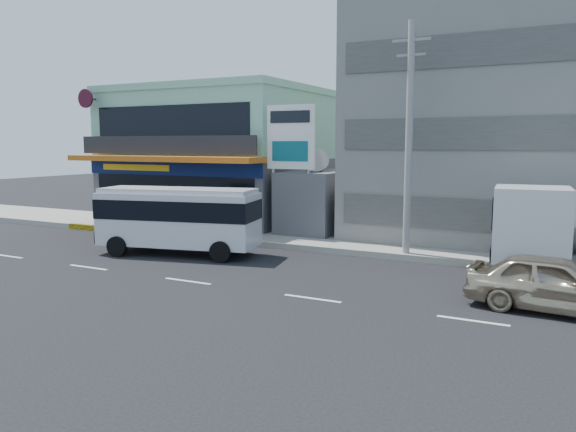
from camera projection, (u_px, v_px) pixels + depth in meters
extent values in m
plane|color=black|center=(188.00, 281.00, 20.42)|extent=(120.00, 120.00, 0.00)
cube|color=gray|center=(397.00, 246.00, 26.48)|extent=(70.00, 5.00, 0.30)
cube|color=#4C4C51|center=(221.00, 190.00, 36.14)|extent=(12.00, 10.00, 4.00)
cube|color=#8FCCAC|center=(220.00, 127.00, 35.62)|extent=(12.00, 10.00, 4.00)
cube|color=#C76117|center=(161.00, 159.00, 30.75)|extent=(12.40, 1.80, 0.30)
cube|color=#0B194F|center=(170.00, 168.00, 31.48)|extent=(12.00, 0.12, 0.80)
cube|color=black|center=(171.00, 195.00, 31.70)|extent=(11.00, 0.06, 2.60)
cube|color=gray|center=(529.00, 103.00, 28.17)|extent=(16.00, 12.00, 14.00)
cube|color=#4C4C51|center=(322.00, 203.00, 30.76)|extent=(3.00, 6.00, 3.50)
cylinder|color=slate|center=(315.00, 170.00, 29.64)|extent=(1.50, 1.50, 0.15)
cylinder|color=gray|center=(273.00, 177.00, 28.78)|extent=(0.16, 0.16, 6.50)
cylinder|color=gray|center=(309.00, 179.00, 27.87)|extent=(0.16, 0.16, 6.50)
cube|color=white|center=(291.00, 137.00, 28.06)|extent=(2.60, 0.18, 3.20)
cylinder|color=#999993|center=(409.00, 143.00, 23.55)|extent=(0.30, 0.30, 10.00)
cube|color=#999993|center=(412.00, 40.00, 23.01)|extent=(1.60, 0.12, 0.12)
cube|color=#999993|center=(411.00, 55.00, 23.09)|extent=(1.20, 0.10, 0.10)
cube|color=silver|center=(178.00, 219.00, 25.12)|extent=(7.44, 3.73, 2.34)
cube|color=black|center=(178.00, 209.00, 25.06)|extent=(7.50, 3.79, 0.87)
cube|color=silver|center=(178.00, 191.00, 24.96)|extent=(7.20, 3.48, 0.20)
cylinder|color=black|center=(117.00, 246.00, 24.82)|extent=(0.96, 0.48, 0.92)
cylinder|color=black|center=(143.00, 238.00, 26.97)|extent=(0.96, 0.48, 0.92)
cylinder|color=black|center=(220.00, 252.00, 23.58)|extent=(0.96, 0.48, 0.92)
cylinder|color=black|center=(239.00, 243.00, 25.72)|extent=(0.96, 0.48, 0.92)
imported|color=#BEAE91|center=(556.00, 284.00, 16.60)|extent=(5.22, 2.47, 1.72)
cube|color=silver|center=(531.00, 225.00, 20.63)|extent=(2.82, 2.82, 2.81)
cylinder|color=black|center=(516.00, 270.00, 19.84)|extent=(1.10, 0.42, 1.08)
cylinder|color=black|center=(516.00, 257.00, 22.12)|extent=(1.10, 0.42, 1.08)
imported|color=#500E0B|center=(146.00, 235.00, 28.04)|extent=(1.72, 0.80, 0.87)
imported|color=#66594C|center=(146.00, 217.00, 27.93)|extent=(0.46, 0.63, 1.59)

